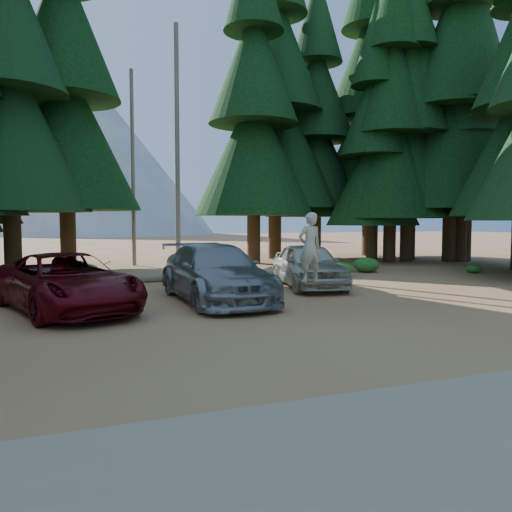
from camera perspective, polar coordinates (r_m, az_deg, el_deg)
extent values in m
plane|color=#9B6341|center=(11.53, 2.31, -7.50)|extent=(160.00, 160.00, 0.00)
cylinder|color=slate|center=(25.70, -9.00, 12.24)|extent=(0.24, 0.24, 12.00)
cylinder|color=slate|center=(26.72, -13.90, 9.69)|extent=(0.20, 0.20, 10.00)
cone|color=gray|center=(96.21, -18.28, 10.79)|extent=(44.00, 44.00, 28.00)
cone|color=gray|center=(105.73, -22.85, 7.87)|extent=(36.00, 36.00, 20.00)
imported|color=#600811|center=(13.56, -20.85, -2.83)|extent=(4.05, 5.87, 1.49)
imported|color=#929499|center=(14.40, -4.64, -1.92)|extent=(2.45, 5.67, 1.63)
imported|color=beige|center=(17.36, 6.00, -1.04)|extent=(2.63, 4.82, 1.56)
imported|color=beige|center=(14.22, 6.17, 1.01)|extent=(0.76, 0.54, 1.97)
cylinder|color=white|center=(14.25, 6.09, 2.67)|extent=(0.36, 0.36, 0.04)
cylinder|color=slate|center=(19.27, -11.31, -2.48)|extent=(4.12, 0.40, 0.29)
cylinder|color=slate|center=(21.27, 1.16, -1.82)|extent=(3.42, 0.57, 0.28)
cylinder|color=slate|center=(20.36, -1.82, -2.01)|extent=(5.12, 0.87, 0.33)
ellipsoid|color=#206B23|center=(20.15, -26.47, -2.16)|extent=(1.02, 1.02, 0.56)
ellipsoid|color=#206B23|center=(17.34, -23.06, -3.01)|extent=(1.01, 1.01, 0.55)
ellipsoid|color=#206B23|center=(20.33, -19.05, -1.76)|extent=(1.22, 1.22, 0.67)
ellipsoid|color=#206B23|center=(21.70, -1.43, -1.47)|extent=(0.83, 0.83, 0.46)
ellipsoid|color=#206B23|center=(20.93, 9.50, -1.52)|extent=(1.11, 1.11, 0.61)
ellipsoid|color=#206B23|center=(23.02, 12.46, -1.00)|extent=(1.20, 1.20, 0.66)
ellipsoid|color=#206B23|center=(24.11, 23.62, -1.33)|extent=(0.72, 0.72, 0.40)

